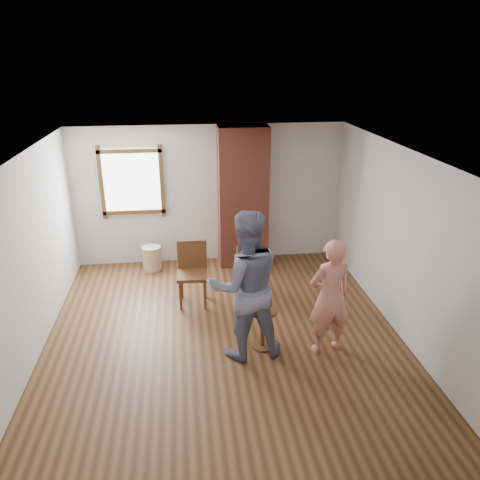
% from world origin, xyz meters
% --- Properties ---
extents(ground, '(5.50, 5.50, 0.00)m').
position_xyz_m(ground, '(0.00, 0.00, 0.00)').
color(ground, brown).
rests_on(ground, ground).
extents(room_shell, '(5.04, 5.52, 2.62)m').
position_xyz_m(room_shell, '(-0.06, 0.61, 1.81)').
color(room_shell, silver).
rests_on(room_shell, ground).
extents(brick_chimney, '(0.90, 0.50, 2.60)m').
position_xyz_m(brick_chimney, '(0.60, 2.50, 1.30)').
color(brick_chimney, '#A54D3A').
rests_on(brick_chimney, ground).
extents(stoneware_crock, '(0.38, 0.38, 0.45)m').
position_xyz_m(stoneware_crock, '(-1.12, 2.40, 0.23)').
color(stoneware_crock, '#CDB194').
rests_on(stoneware_crock, ground).
extents(dark_pot, '(0.19, 0.19, 0.15)m').
position_xyz_m(dark_pot, '(-1.15, 2.40, 0.08)').
color(dark_pot, black).
rests_on(dark_pot, ground).
extents(dining_chair_left, '(0.50, 0.50, 1.01)m').
position_xyz_m(dining_chair_left, '(-0.40, 1.10, 0.57)').
color(dining_chair_left, brown).
rests_on(dining_chair_left, ground).
extents(dining_chair_right, '(0.52, 0.52, 0.86)m').
position_xyz_m(dining_chair_right, '(0.56, 1.19, 0.48)').
color(dining_chair_right, brown).
rests_on(dining_chair_right, ground).
extents(side_table, '(0.40, 0.40, 0.60)m').
position_xyz_m(side_table, '(0.50, -0.33, 0.40)').
color(side_table, brown).
rests_on(side_table, ground).
extents(cake_plate, '(0.18, 0.18, 0.01)m').
position_xyz_m(cake_plate, '(0.50, -0.33, 0.60)').
color(cake_plate, white).
rests_on(cake_plate, side_table).
extents(cake_slice, '(0.08, 0.07, 0.06)m').
position_xyz_m(cake_slice, '(0.51, -0.33, 0.64)').
color(cake_slice, white).
rests_on(cake_slice, cake_plate).
extents(man, '(1.06, 0.86, 2.02)m').
position_xyz_m(man, '(0.25, -0.42, 1.01)').
color(man, '#16193E').
rests_on(man, ground).
extents(person_pink, '(0.65, 0.49, 1.62)m').
position_xyz_m(person_pink, '(1.35, -0.49, 0.81)').
color(person_pink, '#E28471').
rests_on(person_pink, ground).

